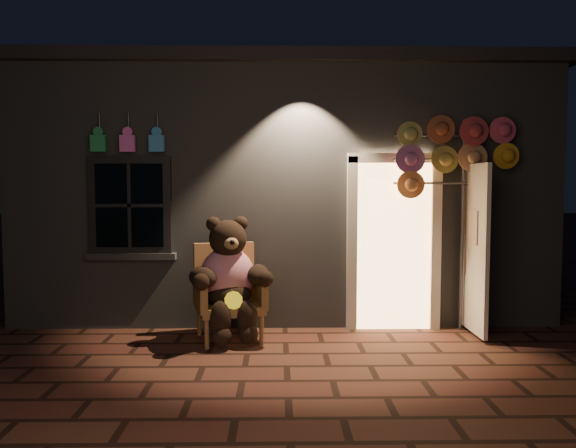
{
  "coord_description": "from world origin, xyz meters",
  "views": [
    {
      "loc": [
        -0.08,
        -5.46,
        1.8
      ],
      "look_at": [
        0.03,
        1.0,
        1.35
      ],
      "focal_mm": 35.0,
      "sensor_mm": 36.0,
      "label": 1
    }
  ],
  "objects": [
    {
      "name": "teddy_bear",
      "position": [
        -0.65,
        0.92,
        0.73
      ],
      "size": [
        0.98,
        0.89,
        1.4
      ],
      "rotation": [
        0.0,
        0.0,
        0.28
      ],
      "color": "red",
      "rests_on": "ground"
    },
    {
      "name": "ground",
      "position": [
        0.0,
        0.0,
        0.0
      ],
      "size": [
        60.0,
        60.0,
        0.0
      ],
      "primitive_type": "plane",
      "color": "#532F1F",
      "rests_on": "ground"
    },
    {
      "name": "shop_building",
      "position": [
        0.0,
        3.99,
        1.74
      ],
      "size": [
        7.3,
        5.95,
        3.51
      ],
      "color": "slate",
      "rests_on": "ground"
    },
    {
      "name": "hat_rack",
      "position": [
        2.02,
        1.28,
        2.18
      ],
      "size": [
        1.49,
        0.22,
        2.61
      ],
      "color": "#59595E",
      "rests_on": "ground"
    },
    {
      "name": "wicker_armchair",
      "position": [
        -0.68,
        1.06,
        0.55
      ],
      "size": [
        0.91,
        0.86,
        1.11
      ],
      "rotation": [
        0.0,
        0.0,
        0.28
      ],
      "color": "#AE7043",
      "rests_on": "ground"
    }
  ]
}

